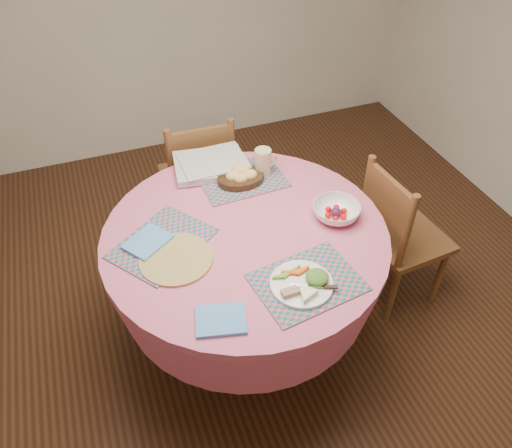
# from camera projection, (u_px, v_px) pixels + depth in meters

# --- Properties ---
(ground) EXTENTS (4.00, 4.00, 0.00)m
(ground) POSITION_uv_depth(u_px,v_px,m) (247.00, 336.00, 2.64)
(ground) COLOR #331C0F
(ground) RESTS_ON ground
(dining_table) EXTENTS (1.24, 1.24, 0.75)m
(dining_table) POSITION_uv_depth(u_px,v_px,m) (246.00, 263.00, 2.27)
(dining_table) COLOR #C45B6D
(dining_table) RESTS_ON ground
(chair_right) EXTENTS (0.41, 0.43, 0.87)m
(chair_right) POSITION_uv_depth(u_px,v_px,m) (398.00, 234.00, 2.57)
(chair_right) COLOR brown
(chair_right) RESTS_ON ground
(chair_back) EXTENTS (0.42, 0.41, 0.89)m
(chair_back) POSITION_uv_depth(u_px,v_px,m) (199.00, 178.00, 2.92)
(chair_back) COLOR brown
(chair_back) RESTS_ON ground
(placemat_front) EXTENTS (0.44, 0.35, 0.01)m
(placemat_front) POSITION_uv_depth(u_px,v_px,m) (307.00, 282.00, 1.93)
(placemat_front) COLOR #126867
(placemat_front) RESTS_ON dining_table
(placemat_left) EXTENTS (0.50, 0.48, 0.01)m
(placemat_left) POSITION_uv_depth(u_px,v_px,m) (163.00, 243.00, 2.09)
(placemat_left) COLOR #126867
(placemat_left) RESTS_ON dining_table
(placemat_back) EXTENTS (0.41, 0.32, 0.01)m
(placemat_back) POSITION_uv_depth(u_px,v_px,m) (242.00, 179.00, 2.43)
(placemat_back) COLOR #126867
(placemat_back) RESTS_ON dining_table
(wicker_trivet) EXTENTS (0.30, 0.30, 0.01)m
(wicker_trivet) POSITION_uv_depth(u_px,v_px,m) (176.00, 259.00, 2.02)
(wicker_trivet) COLOR olive
(wicker_trivet) RESTS_ON dining_table
(napkin_near) EXTENTS (0.21, 0.18, 0.01)m
(napkin_near) POSITION_uv_depth(u_px,v_px,m) (221.00, 320.00, 1.79)
(napkin_near) COLOR #518ED2
(napkin_near) RESTS_ON dining_table
(napkin_far) EXTENTS (0.23, 0.22, 0.01)m
(napkin_far) POSITION_uv_depth(u_px,v_px,m) (148.00, 242.00, 2.08)
(napkin_far) COLOR #518ED2
(napkin_far) RESTS_ON placemat_left
(dinner_plate) EXTENTS (0.24, 0.24, 0.05)m
(dinner_plate) POSITION_uv_depth(u_px,v_px,m) (304.00, 283.00, 1.90)
(dinner_plate) COLOR white
(dinner_plate) RESTS_ON placemat_front
(bread_bowl) EXTENTS (0.23, 0.23, 0.08)m
(bread_bowl) POSITION_uv_depth(u_px,v_px,m) (241.00, 176.00, 2.39)
(bread_bowl) COLOR black
(bread_bowl) RESTS_ON placemat_back
(latte_mug) EXTENTS (0.12, 0.08, 0.13)m
(latte_mug) POSITION_uv_depth(u_px,v_px,m) (263.00, 162.00, 2.41)
(latte_mug) COLOR #C5AF88
(latte_mug) RESTS_ON placemat_back
(fruit_bowl) EXTENTS (0.27, 0.27, 0.07)m
(fruit_bowl) POSITION_uv_depth(u_px,v_px,m) (336.00, 212.00, 2.20)
(fruit_bowl) COLOR white
(fruit_bowl) RESTS_ON dining_table
(newspaper_stack) EXTENTS (0.37, 0.32, 0.04)m
(newspaper_stack) POSITION_uv_depth(u_px,v_px,m) (210.00, 164.00, 2.47)
(newspaper_stack) COLOR silver
(newspaper_stack) RESTS_ON dining_table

